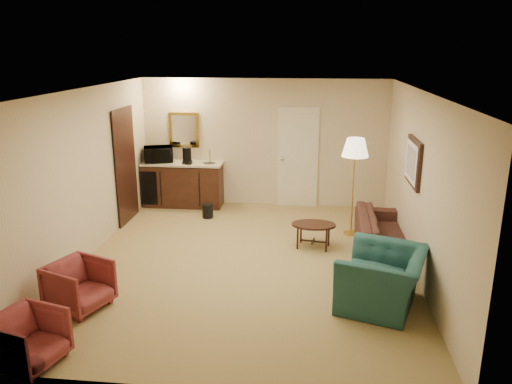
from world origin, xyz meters
TOP-DOWN VIEW (x-y plane):
  - ground at (0.00, 0.00)m, footprint 6.00×6.00m
  - room_walls at (-0.10, 0.77)m, footprint 5.02×6.01m
  - wetbar_cabinet at (-1.65, 2.72)m, footprint 1.64×0.58m
  - sofa at (2.15, 0.68)m, footprint 0.67×2.07m
  - teal_armchair at (1.89, -1.14)m, footprint 1.05×1.30m
  - rose_chair_near at (-1.90, -1.62)m, footprint 0.82×0.84m
  - rose_chair_far at (-1.90, -2.80)m, footprint 0.73×0.76m
  - coffee_table at (1.03, 0.71)m, footprint 0.79×0.60m
  - floor_lamp at (1.70, 1.40)m, footprint 0.46×0.46m
  - waste_bin at (-1.00, 2.00)m, footprint 0.27×0.27m
  - microwave at (-2.15, 2.72)m, footprint 0.65×0.49m
  - coffee_maker at (-1.52, 2.61)m, footprint 0.20×0.20m

SIDE VIEW (x-z plane):
  - ground at x=0.00m, z-range 0.00..0.00m
  - waste_bin at x=-1.00m, z-range 0.00..0.26m
  - coffee_table at x=1.03m, z-range 0.00..0.41m
  - rose_chair_far at x=-1.90m, z-range 0.00..0.64m
  - rose_chair_near at x=-1.90m, z-range 0.00..0.68m
  - sofa at x=2.15m, z-range 0.00..0.80m
  - wetbar_cabinet at x=-1.65m, z-range 0.00..0.92m
  - teal_armchair at x=1.89m, z-range 0.00..0.99m
  - floor_lamp at x=1.70m, z-range 0.00..1.73m
  - coffee_maker at x=-1.52m, z-range 0.92..1.25m
  - microwave at x=-2.15m, z-range 0.92..1.31m
  - room_walls at x=-0.10m, z-range 0.41..3.02m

